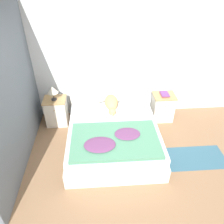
% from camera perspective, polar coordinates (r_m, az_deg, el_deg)
% --- Properties ---
extents(ground_plane, '(16.00, 16.00, 0.00)m').
position_cam_1_polar(ground_plane, '(3.62, 1.48, -19.37)').
color(ground_plane, '#896647').
extents(wall_back, '(9.00, 0.06, 2.55)m').
position_cam_1_polar(wall_back, '(4.53, -0.80, 13.65)').
color(wall_back, silver).
rests_on(wall_back, ground_plane).
extents(wall_side_left, '(0.06, 3.10, 2.55)m').
position_cam_1_polar(wall_side_left, '(3.79, -24.23, 5.79)').
color(wall_side_left, slate).
rests_on(wall_side_left, ground_plane).
extents(bed, '(1.64, 1.99, 0.49)m').
position_cam_1_polar(bed, '(4.14, 0.19, -5.57)').
color(bed, silver).
rests_on(bed, ground_plane).
extents(headboard, '(1.72, 0.06, 1.08)m').
position_cam_1_polar(headboard, '(4.78, -0.69, 5.36)').
color(headboard, silver).
rests_on(headboard, ground_plane).
extents(nightstand_left, '(0.46, 0.39, 0.60)m').
position_cam_1_polar(nightstand_left, '(4.75, -14.29, 0.19)').
color(nightstand_left, silver).
rests_on(nightstand_left, ground_plane).
extents(nightstand_right, '(0.46, 0.39, 0.60)m').
position_cam_1_polar(nightstand_right, '(4.86, 13.08, 1.28)').
color(nightstand_right, silver).
rests_on(nightstand_right, ground_plane).
extents(pillow_left, '(0.53, 0.33, 0.15)m').
position_cam_1_polar(pillow_left, '(4.57, -4.13, 3.78)').
color(pillow_left, beige).
rests_on(pillow_left, bed).
extents(pillow_right, '(0.53, 0.33, 0.15)m').
position_cam_1_polar(pillow_right, '(4.60, 3.09, 4.05)').
color(pillow_right, beige).
rests_on(pillow_right, bed).
extents(quilt, '(1.43, 0.91, 0.10)m').
position_cam_1_polar(quilt, '(3.58, 0.61, -7.33)').
color(quilt, '#4C8466').
rests_on(quilt, bed).
extents(dog, '(0.26, 0.68, 0.22)m').
position_cam_1_polar(dog, '(4.33, -0.13, 2.38)').
color(dog, tan).
rests_on(dog, bed).
extents(book_stack, '(0.18, 0.23, 0.04)m').
position_cam_1_polar(book_stack, '(4.69, 13.61, 4.53)').
color(book_stack, '#AD2D28').
rests_on(book_stack, nightstand_right).
extents(table_lamp, '(0.22, 0.22, 0.30)m').
position_cam_1_polar(table_lamp, '(4.46, -15.29, 5.51)').
color(table_lamp, '#2D2D33').
rests_on(table_lamp, nightstand_left).
extents(rug, '(1.12, 0.57, 0.00)m').
position_cam_1_polar(rug, '(4.29, 20.66, -11.13)').
color(rug, '#335B70').
rests_on(rug, ground_plane).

